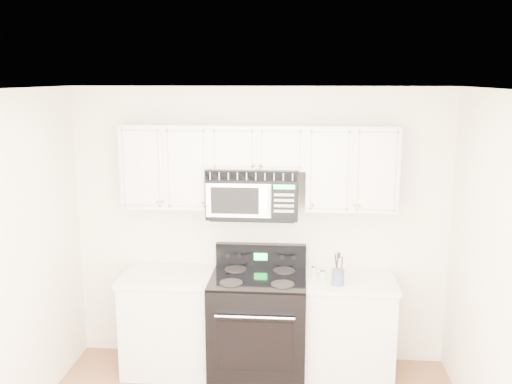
# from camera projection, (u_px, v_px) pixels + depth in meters

# --- Properties ---
(room) EXTENTS (3.51, 3.51, 2.61)m
(room) POSITION_uv_depth(u_px,v_px,m) (240.00, 297.00, 3.64)
(room) COLOR brown
(room) RESTS_ON ground
(base_cabinet_left) EXTENTS (0.86, 0.65, 0.92)m
(base_cabinet_left) POSITION_uv_depth(u_px,v_px,m) (171.00, 324.00, 5.29)
(base_cabinet_left) COLOR beige
(base_cabinet_left) RESTS_ON ground
(base_cabinet_right) EXTENTS (0.86, 0.65, 0.92)m
(base_cabinet_right) POSITION_uv_depth(u_px,v_px,m) (345.00, 331.00, 5.16)
(base_cabinet_right) COLOR beige
(base_cabinet_right) RESTS_ON ground
(range) EXTENTS (0.85, 0.77, 1.14)m
(range) POSITION_uv_depth(u_px,v_px,m) (258.00, 324.00, 5.17)
(range) COLOR black
(range) RESTS_ON ground
(upper_cabinets) EXTENTS (2.44, 0.37, 0.75)m
(upper_cabinets) POSITION_uv_depth(u_px,v_px,m) (259.00, 162.00, 5.07)
(upper_cabinets) COLOR beige
(upper_cabinets) RESTS_ON ground
(microwave) EXTENTS (0.81, 0.45, 0.45)m
(microwave) POSITION_uv_depth(u_px,v_px,m) (253.00, 192.00, 5.08)
(microwave) COLOR black
(microwave) RESTS_ON ground
(utensil_crock) EXTENTS (0.11, 0.11, 0.29)m
(utensil_crock) POSITION_uv_depth(u_px,v_px,m) (338.00, 276.00, 4.91)
(utensil_crock) COLOR #3D476C
(utensil_crock) RESTS_ON base_cabinet_right
(shaker_salt) EXTENTS (0.05, 0.05, 0.11)m
(shaker_salt) POSITION_uv_depth(u_px,v_px,m) (323.00, 275.00, 4.99)
(shaker_salt) COLOR silver
(shaker_salt) RESTS_ON base_cabinet_right
(shaker_pepper) EXTENTS (0.05, 0.05, 0.11)m
(shaker_pepper) POSITION_uv_depth(u_px,v_px,m) (314.00, 271.00, 5.09)
(shaker_pepper) COLOR silver
(shaker_pepper) RESTS_ON base_cabinet_right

